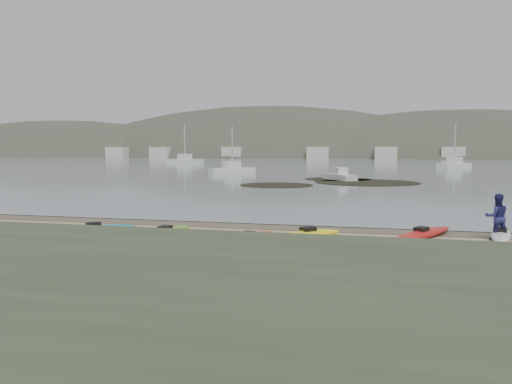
# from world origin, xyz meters

# --- Properties ---
(ground) EXTENTS (600.00, 600.00, 0.00)m
(ground) POSITION_xyz_m (0.00, 0.00, 0.00)
(ground) COLOR tan
(ground) RESTS_ON ground
(wet_sand) EXTENTS (60.00, 60.00, 0.00)m
(wet_sand) POSITION_xyz_m (0.00, -0.30, 0.00)
(wet_sand) COLOR brown
(wet_sand) RESTS_ON ground
(water) EXTENTS (1200.00, 1200.00, 0.00)m
(water) POSITION_xyz_m (0.00, 300.00, 0.01)
(water) COLOR slate
(water) RESTS_ON ground
(kayaks) EXTENTS (23.25, 9.84, 0.34)m
(kayaks) POSITION_xyz_m (-0.04, -4.21, 0.17)
(kayaks) COLOR #FFAF15
(kayaks) RESTS_ON ground
(person_east) EXTENTS (0.93, 0.76, 1.77)m
(person_east) POSITION_xyz_m (9.87, -1.59, 0.88)
(person_east) COLOR navy
(person_east) RESTS_ON ground
(kelp_mats) EXTENTS (16.95, 17.75, 0.04)m
(kelp_mats) POSITION_xyz_m (1.72, 29.53, 0.03)
(kelp_mats) COLOR black
(kelp_mats) RESTS_ON water
(moored_boats) EXTENTS (88.01, 82.38, 1.21)m
(moored_boats) POSITION_xyz_m (0.61, 76.91, 0.53)
(moored_boats) COLOR silver
(moored_boats) RESTS_ON ground
(far_hills) EXTENTS (550.00, 135.00, 80.00)m
(far_hills) POSITION_xyz_m (39.38, 193.97, -15.93)
(far_hills) COLOR #384235
(far_hills) RESTS_ON ground
(far_town) EXTENTS (199.00, 5.00, 4.00)m
(far_town) POSITION_xyz_m (6.00, 145.00, 2.00)
(far_town) COLOR beige
(far_town) RESTS_ON ground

